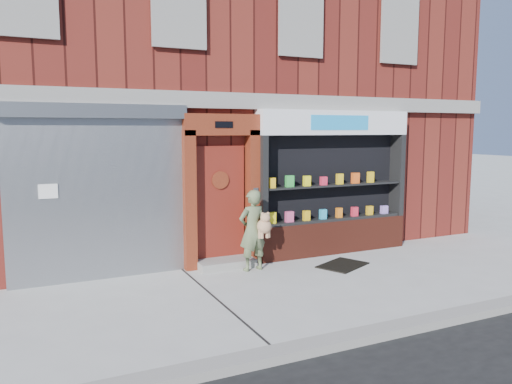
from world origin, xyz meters
TOP-DOWN VIEW (x-y plane):
  - ground at (0.00, 0.00)m, footprint 80.00×80.00m
  - curb at (0.00, -2.15)m, footprint 60.00×0.30m
  - building at (-0.00, 5.99)m, footprint 12.00×8.16m
  - shutter_bay at (-3.00, 1.93)m, footprint 3.10×0.30m
  - red_door_bay at (-0.75, 1.86)m, footprint 1.52×0.58m
  - pharmacy_bay at (1.75, 1.81)m, footprint 3.50×0.41m
  - woman at (-0.35, 1.28)m, footprint 0.61×0.48m
  - doormat at (1.33, 0.82)m, footprint 1.14×1.00m

SIDE VIEW (x-z plane):
  - ground at x=0.00m, z-range 0.00..0.00m
  - doormat at x=1.33m, z-range 0.00..0.02m
  - curb at x=0.00m, z-range 0.00..0.12m
  - woman at x=-0.35m, z-range 0.01..1.52m
  - pharmacy_bay at x=1.75m, z-range -0.13..2.87m
  - red_door_bay at x=-0.75m, z-range 0.01..2.91m
  - shutter_bay at x=-3.00m, z-range 0.20..3.24m
  - building at x=0.00m, z-range 0.00..8.00m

